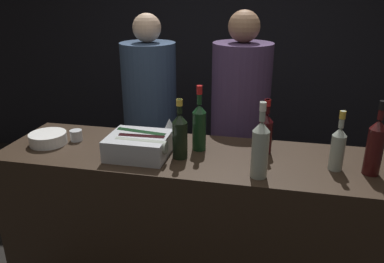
# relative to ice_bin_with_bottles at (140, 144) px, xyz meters

# --- Properties ---
(wall_back_chalkboard) EXTENTS (6.40, 0.06, 2.80)m
(wall_back_chalkboard) POSITION_rel_ice_bin_with_bottles_xyz_m (0.27, 2.13, 0.32)
(wall_back_chalkboard) COLOR black
(wall_back_chalkboard) RESTS_ON ground_plane
(bar_counter) EXTENTS (2.13, 0.60, 1.01)m
(bar_counter) POSITION_rel_ice_bin_with_bottles_xyz_m (0.27, 0.08, -0.57)
(bar_counter) COLOR #2D2116
(bar_counter) RESTS_ON ground_plane
(ice_bin_with_bottles) EXTENTS (0.34, 0.28, 0.12)m
(ice_bin_with_bottles) POSITION_rel_ice_bin_with_bottles_xyz_m (0.00, 0.00, 0.00)
(ice_bin_with_bottles) COLOR #B7BABF
(ice_bin_with_bottles) RESTS_ON bar_counter
(bowl_white) EXTENTS (0.21, 0.21, 0.07)m
(bowl_white) POSITION_rel_ice_bin_with_bottles_xyz_m (-0.58, 0.04, -0.03)
(bowl_white) COLOR white
(bowl_white) RESTS_ON bar_counter
(wine_glass) EXTENTS (0.07, 0.07, 0.14)m
(wine_glass) POSITION_rel_ice_bin_with_bottles_xyz_m (0.10, 0.23, 0.03)
(wine_glass) COLOR silver
(wine_glass) RESTS_ON bar_counter
(candle_votive) EXTENTS (0.07, 0.07, 0.06)m
(candle_votive) POSITION_rel_ice_bin_with_bottles_xyz_m (-0.44, 0.12, -0.03)
(candle_votive) COLOR silver
(candle_votive) RESTS_ON bar_counter
(rose_wine_bottle) EXTENTS (0.07, 0.07, 0.31)m
(rose_wine_bottle) POSITION_rel_ice_bin_with_bottles_xyz_m (1.02, 0.05, 0.06)
(rose_wine_bottle) COLOR #9EA899
(rose_wine_bottle) RESTS_ON bar_counter
(red_wine_bottle_tall) EXTENTS (0.08, 0.08, 0.30)m
(red_wine_bottle_tall) POSITION_rel_ice_bin_with_bottles_xyz_m (0.66, 0.18, 0.06)
(red_wine_bottle_tall) COLOR black
(red_wine_bottle_tall) RESTS_ON bar_counter
(white_wine_bottle) EXTENTS (0.08, 0.08, 0.37)m
(white_wine_bottle) POSITION_rel_ice_bin_with_bottles_xyz_m (0.64, -0.11, 0.09)
(white_wine_bottle) COLOR #9EA899
(white_wine_bottle) RESTS_ON bar_counter
(red_wine_bottle_burgundy) EXTENTS (0.08, 0.08, 0.37)m
(red_wine_bottle_burgundy) POSITION_rel_ice_bin_with_bottles_xyz_m (0.30, 0.15, 0.08)
(red_wine_bottle_burgundy) COLOR #143319
(red_wine_bottle_burgundy) RESTS_ON bar_counter
(red_wine_bottle_black_foil) EXTENTS (0.08, 0.08, 0.37)m
(red_wine_bottle_black_foil) POSITION_rel_ice_bin_with_bottles_xyz_m (1.18, 0.03, 0.09)
(red_wine_bottle_black_foil) COLOR #380F0F
(red_wine_bottle_black_foil) RESTS_ON bar_counter
(champagne_bottle) EXTENTS (0.08, 0.08, 0.32)m
(champagne_bottle) POSITION_rel_ice_bin_with_bottles_xyz_m (0.22, 0.02, 0.07)
(champagne_bottle) COLOR black
(champagne_bottle) RESTS_ON bar_counter
(person_in_hoodie) EXTENTS (0.41, 0.41, 1.74)m
(person_in_hoodie) POSITION_rel_ice_bin_with_bottles_xyz_m (0.47, 0.77, -0.12)
(person_in_hoodie) COLOR black
(person_in_hoodie) RESTS_ON ground_plane
(person_blond_tee) EXTENTS (0.42, 0.42, 1.70)m
(person_blond_tee) POSITION_rel_ice_bin_with_bottles_xyz_m (-0.25, 0.92, -0.14)
(person_blond_tee) COLOR black
(person_blond_tee) RESTS_ON ground_plane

